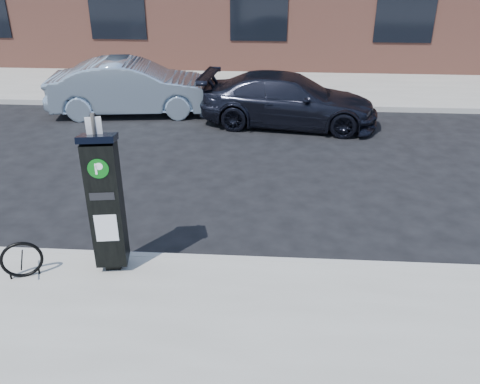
# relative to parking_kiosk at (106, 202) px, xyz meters

# --- Properties ---
(ground) EXTENTS (120.00, 120.00, 0.00)m
(ground) POSITION_rel_parking_kiosk_xyz_m (1.72, 0.35, -1.24)
(ground) COLOR black
(ground) RESTS_ON ground
(sidewalk_far) EXTENTS (60.00, 12.00, 0.15)m
(sidewalk_far) POSITION_rel_parking_kiosk_xyz_m (1.72, 14.35, -1.17)
(sidewalk_far) COLOR gray
(sidewalk_far) RESTS_ON ground
(curb_near) EXTENTS (60.00, 0.12, 0.16)m
(curb_near) POSITION_rel_parking_kiosk_xyz_m (1.72, 0.33, -1.17)
(curb_near) COLOR #9E9B93
(curb_near) RESTS_ON ground
(curb_far) EXTENTS (60.00, 0.12, 0.16)m
(curb_far) POSITION_rel_parking_kiosk_xyz_m (1.72, 8.37, -1.17)
(curb_far) COLOR #9E9B93
(curb_far) RESTS_ON ground
(parking_kiosk) EXTENTS (0.55, 0.50, 2.13)m
(parking_kiosk) POSITION_rel_parking_kiosk_xyz_m (0.00, 0.00, 0.00)
(parking_kiosk) COLOR black
(parking_kiosk) RESTS_ON sidewalk_near
(sign_pole) EXTENTS (0.20, 0.19, 2.36)m
(sign_pole) POSITION_rel_parking_kiosk_xyz_m (-0.05, 0.05, 0.08)
(sign_pole) COLOR #605854
(sign_pole) RESTS_ON sidewalk_near
(bike_rack) EXTENTS (0.56, 0.28, 0.59)m
(bike_rack) POSITION_rel_parking_kiosk_xyz_m (-1.22, -0.34, -0.81)
(bike_rack) COLOR black
(bike_rack) RESTS_ON sidewalk_near
(car_silver) EXTENTS (4.75, 2.14, 1.51)m
(car_silver) POSITION_rel_parking_kiosk_xyz_m (-1.69, 7.75, -0.49)
(car_silver) COLOR #A0B8CC
(car_silver) RESTS_ON ground
(car_dark) EXTENTS (4.87, 2.45, 1.36)m
(car_dark) POSITION_rel_parking_kiosk_xyz_m (2.72, 7.05, -0.56)
(car_dark) COLOR black
(car_dark) RESTS_ON ground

